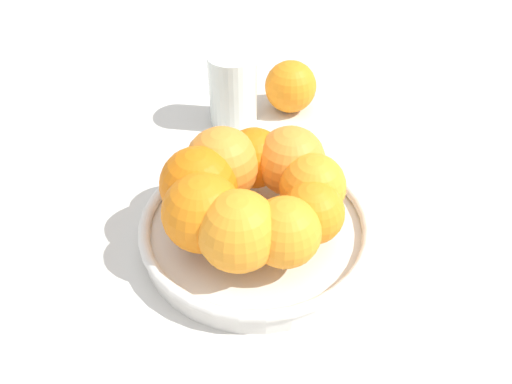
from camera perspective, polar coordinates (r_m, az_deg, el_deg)
The scene contains 5 objects.
ground_plane at distance 0.57m, azimuth 0.00°, elevation -5.27°, with size 4.00×4.00×0.00m, color beige.
fruit_bowl at distance 0.56m, azimuth 0.00°, elevation -4.14°, with size 0.26×0.26×0.03m.
orange_pile at distance 0.52m, azimuth -0.74°, elevation 0.10°, with size 0.20×0.19×0.08m.
stray_orange at distance 0.76m, azimuth 3.97°, elevation 11.92°, with size 0.08×0.08×0.08m, color orange.
drinking_glass at distance 0.73m, azimuth -2.66°, elevation 11.58°, with size 0.07×0.07×0.10m, color silver.
Camera 1 is at (-0.17, -0.35, 0.42)m, focal length 35.00 mm.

